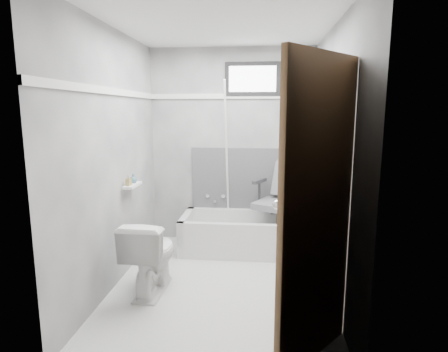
# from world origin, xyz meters

# --- Properties ---
(floor) EXTENTS (2.60, 2.60, 0.00)m
(floor) POSITION_xyz_m (0.00, 0.00, 0.00)
(floor) COLOR white
(floor) RESTS_ON ground
(ceiling) EXTENTS (2.60, 2.60, 0.00)m
(ceiling) POSITION_xyz_m (0.00, 0.00, 2.40)
(ceiling) COLOR silver
(ceiling) RESTS_ON floor
(wall_back) EXTENTS (2.00, 0.02, 2.40)m
(wall_back) POSITION_xyz_m (0.00, 1.30, 1.20)
(wall_back) COLOR #5E5E63
(wall_back) RESTS_ON floor
(wall_front) EXTENTS (2.00, 0.02, 2.40)m
(wall_front) POSITION_xyz_m (0.00, -1.30, 1.20)
(wall_front) COLOR #5E5E63
(wall_front) RESTS_ON floor
(wall_left) EXTENTS (0.02, 2.60, 2.40)m
(wall_left) POSITION_xyz_m (-1.00, 0.00, 1.20)
(wall_left) COLOR #5E5E63
(wall_left) RESTS_ON floor
(wall_right) EXTENTS (0.02, 2.60, 2.40)m
(wall_right) POSITION_xyz_m (1.00, 0.00, 1.20)
(wall_right) COLOR #5E5E63
(wall_right) RESTS_ON floor
(bathtub) EXTENTS (1.50, 0.70, 0.42)m
(bathtub) POSITION_xyz_m (0.19, 0.93, 0.21)
(bathtub) COLOR silver
(bathtub) RESTS_ON floor
(office_chair) EXTENTS (0.79, 0.79, 1.02)m
(office_chair) POSITION_xyz_m (0.59, 0.98, 0.63)
(office_chair) COLOR slate
(office_chair) RESTS_ON bathtub
(toilet) EXTENTS (0.42, 0.72, 0.69)m
(toilet) POSITION_xyz_m (-0.62, -0.17, 0.34)
(toilet) COLOR white
(toilet) RESTS_ON floor
(door) EXTENTS (0.78, 0.78, 2.00)m
(door) POSITION_xyz_m (0.98, -1.28, 1.00)
(door) COLOR brown
(door) RESTS_ON floor
(window) EXTENTS (0.66, 0.04, 0.40)m
(window) POSITION_xyz_m (0.25, 1.29, 2.02)
(window) COLOR black
(window) RESTS_ON wall_back
(backerboard) EXTENTS (1.50, 0.02, 0.78)m
(backerboard) POSITION_xyz_m (0.25, 1.29, 0.80)
(backerboard) COLOR #4C4C4F
(backerboard) RESTS_ON wall_back
(trim_back) EXTENTS (2.00, 0.02, 0.06)m
(trim_back) POSITION_xyz_m (0.00, 1.29, 1.82)
(trim_back) COLOR white
(trim_back) RESTS_ON wall_back
(trim_left) EXTENTS (0.02, 2.60, 0.06)m
(trim_left) POSITION_xyz_m (-0.99, 0.00, 1.82)
(trim_left) COLOR white
(trim_left) RESTS_ON wall_left
(pole) EXTENTS (0.02, 0.62, 1.86)m
(pole) POSITION_xyz_m (-0.04, 1.06, 1.05)
(pole) COLOR white
(pole) RESTS_ON bathtub
(shelf) EXTENTS (0.10, 0.32, 0.02)m
(shelf) POSITION_xyz_m (-0.93, 0.29, 0.90)
(shelf) COLOR white
(shelf) RESTS_ON wall_left
(soap_bottle_a) EXTENTS (0.06, 0.06, 0.10)m
(soap_bottle_a) POSITION_xyz_m (-0.94, 0.21, 0.97)
(soap_bottle_a) COLOR #9F8C4F
(soap_bottle_a) RESTS_ON shelf
(soap_bottle_b) EXTENTS (0.10, 0.10, 0.10)m
(soap_bottle_b) POSITION_xyz_m (-0.94, 0.35, 0.96)
(soap_bottle_b) COLOR slate
(soap_bottle_b) RESTS_ON shelf
(faucet) EXTENTS (0.26, 0.10, 0.16)m
(faucet) POSITION_xyz_m (-0.20, 1.27, 0.55)
(faucet) COLOR silver
(faucet) RESTS_ON wall_back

